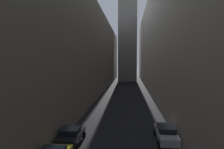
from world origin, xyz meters
name	(u,v)px	position (x,y,z in m)	size (l,w,h in m)	color
ground_plane	(125,97)	(0.00, 48.00, 0.00)	(264.00, 264.00, 0.00)	black
building_block_left	(68,52)	(-12.92, 50.00, 9.75)	(14.85, 108.00, 19.50)	gray
building_block_right	(180,41)	(11.65, 50.00, 11.97)	(12.29, 108.00, 23.94)	gray
parked_car_left_far	(71,135)	(-4.40, 23.30, 0.76)	(2.06, 3.93, 1.49)	black
parked_car_right_far	(166,133)	(4.40, 24.61, 0.77)	(1.89, 4.55, 1.48)	#B7B7BC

